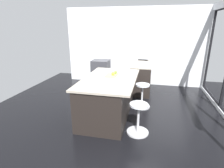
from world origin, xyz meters
TOP-DOWN VIEW (x-y plane):
  - ground_plane at (0.00, 0.00)m, footprint 6.85×6.85m
  - interior_partition_left at (-2.63, -0.00)m, footprint 0.15×4.93m
  - sink_cabinet at (-2.29, 0.38)m, footprint 2.32×0.60m
  - oven_range at (-2.28, -1.13)m, footprint 0.60×0.61m
  - kitchen_island at (0.09, -0.28)m, footprint 1.99×1.18m
  - stool_by_window at (-0.53, 0.49)m, footprint 0.44×0.44m
  - stool_middle at (0.72, 0.49)m, footprint 0.44×0.44m
  - cutting_board at (-0.11, -0.24)m, footprint 0.36×0.24m
  - apple_yellow at (-0.09, -0.19)m, footprint 0.08×0.08m
  - apple_green at (-0.24, -0.17)m, footprint 0.07×0.07m
  - water_bottle at (0.60, -0.30)m, footprint 0.06×0.06m

SIDE VIEW (x-z plane):
  - ground_plane at x=0.00m, z-range 0.00..0.00m
  - stool_by_window at x=-0.53m, z-range -0.02..0.62m
  - stool_middle at x=0.72m, z-range -0.02..0.62m
  - oven_range at x=-2.28m, z-range 0.00..0.89m
  - sink_cabinet at x=-2.29m, z-range -0.13..1.06m
  - kitchen_island at x=0.09m, z-range 0.00..0.94m
  - cutting_board at x=-0.11m, z-range 0.93..0.95m
  - apple_green at x=-0.24m, z-range 0.95..1.02m
  - apple_yellow at x=-0.09m, z-range 0.95..1.03m
  - water_bottle at x=0.60m, z-range 0.90..1.21m
  - interior_partition_left at x=-2.63m, z-range 0.00..2.70m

